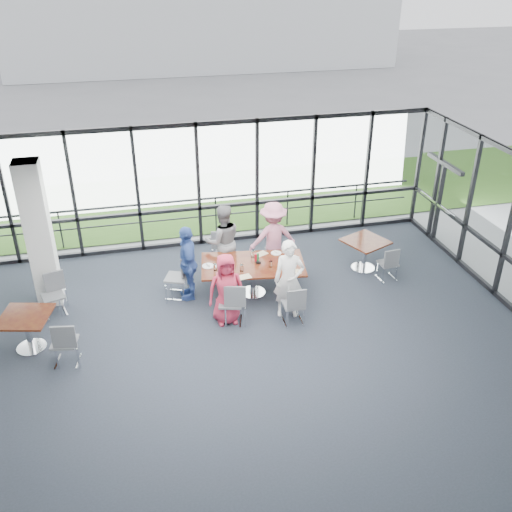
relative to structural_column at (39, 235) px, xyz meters
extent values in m
cube|color=#232A31|center=(3.60, -3.00, -1.61)|extent=(12.00, 10.00, 0.02)
cube|color=silver|center=(3.60, -3.00, 1.60)|extent=(12.00, 10.00, 0.04)
cube|color=white|center=(3.60, 2.00, 0.00)|extent=(12.00, 0.10, 3.20)
cube|color=black|center=(9.60, 0.75, -0.55)|extent=(0.12, 1.60, 2.10)
cube|color=white|center=(0.00, 0.00, 0.00)|extent=(0.50, 0.50, 3.20)
cube|color=gray|center=(3.60, 7.00, -1.62)|extent=(80.00, 70.00, 0.02)
cube|color=#2F561A|center=(3.60, 5.00, -1.59)|extent=(80.00, 5.00, 0.01)
cube|color=silver|center=(7.60, 29.00, 1.40)|extent=(24.00, 10.00, 6.00)
cylinder|color=#2D2D33|center=(3.60, 2.60, -1.10)|extent=(12.00, 0.06, 0.06)
cube|color=#3C110D|center=(4.36, -0.71, -0.87)|extent=(2.40, 1.56, 0.04)
cylinder|color=silver|center=(4.36, -0.71, -1.25)|extent=(0.12, 0.12, 0.71)
cylinder|color=silver|center=(4.36, -0.71, -1.59)|extent=(0.56, 0.56, 0.03)
cube|color=#3C110D|center=(-0.26, -1.67, -0.87)|extent=(1.10, 1.10, 0.04)
cylinder|color=silver|center=(-0.26, -1.67, -1.25)|extent=(0.12, 0.12, 0.71)
cube|color=#3C110D|center=(7.20, -0.23, -0.87)|extent=(1.19, 1.19, 0.04)
cylinder|color=silver|center=(7.20, -0.23, -1.25)|extent=(0.12, 0.12, 0.71)
imported|color=#B92A45|center=(3.59, -1.64, -0.83)|extent=(0.76, 0.50, 1.54)
imported|color=white|center=(4.89, -1.70, -0.75)|extent=(0.71, 0.58, 1.71)
imported|color=slate|center=(3.87, 0.24, -0.71)|extent=(0.88, 0.56, 1.78)
imported|color=pink|center=(5.05, 0.18, -0.73)|extent=(1.15, 0.63, 1.75)
imported|color=#314F97|center=(2.97, -0.52, -0.74)|extent=(0.58, 1.02, 1.71)
cylinder|color=white|center=(3.72, -1.07, -0.84)|extent=(0.27, 0.27, 0.01)
cylinder|color=white|center=(5.03, -1.16, -0.84)|extent=(0.28, 0.28, 0.01)
cylinder|color=white|center=(3.83, -0.30, -0.84)|extent=(0.25, 0.25, 0.01)
cylinder|color=white|center=(4.98, -0.36, -0.84)|extent=(0.24, 0.24, 0.01)
cylinder|color=white|center=(3.39, -0.60, -0.84)|extent=(0.26, 0.26, 0.01)
cylinder|color=white|center=(4.06, -0.96, -0.77)|extent=(0.08, 0.08, 0.15)
cylinder|color=white|center=(4.70, -0.94, -0.78)|extent=(0.07, 0.07, 0.14)
cylinder|color=white|center=(4.42, -0.41, -0.77)|extent=(0.08, 0.08, 0.15)
cylinder|color=white|center=(3.51, -0.80, -0.78)|extent=(0.07, 0.07, 0.15)
cube|color=beige|center=(4.05, -1.22, -0.85)|extent=(0.32, 0.25, 0.00)
cube|color=beige|center=(5.17, -1.24, -0.85)|extent=(0.33, 0.29, 0.00)
cube|color=beige|center=(4.64, -0.30, -0.85)|extent=(0.35, 0.31, 0.00)
cube|color=black|center=(4.48, -0.72, -0.83)|extent=(0.10, 0.07, 0.04)
cylinder|color=#A90E1E|center=(4.45, -0.62, -0.76)|extent=(0.06, 0.06, 0.18)
cylinder|color=#1D652E|center=(4.49, -0.64, -0.75)|extent=(0.05, 0.05, 0.20)
camera|label=1|loc=(1.91, -11.28, 5.21)|focal=40.00mm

